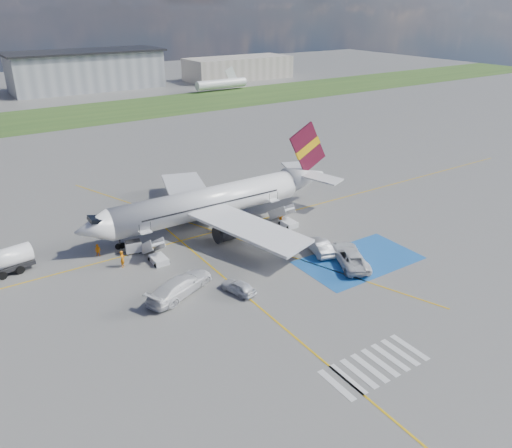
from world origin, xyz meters
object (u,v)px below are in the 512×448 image
object	(u,v)px
belt_loader	(296,184)
car_silver_a	(238,287)
van_white_b	(180,283)
airliner	(217,200)
van_white_a	(350,254)
car_silver_b	(319,246)
gpu_cart	(133,247)

from	to	relation	value
belt_loader	car_silver_a	world-z (taller)	belt_loader
car_silver_a	van_white_b	xyz separation A→B (m)	(-5.05, 3.09, 0.55)
airliner	van_white_a	distance (m)	19.34
airliner	car_silver_b	size ratio (longest dim) A/B	7.18
belt_loader	van_white_a	size ratio (longest dim) A/B	0.81
gpu_cart	belt_loader	size ratio (longest dim) A/B	0.42
car_silver_a	van_white_a	world-z (taller)	van_white_a
belt_loader	van_white_b	size ratio (longest dim) A/B	0.77
airliner	van_white_a	size ratio (longest dim) A/B	6.08
van_white_a	van_white_b	distance (m)	19.54
car_silver_a	van_white_b	bearing A→B (deg)	-45.93
belt_loader	van_white_a	distance (m)	26.39
airliner	gpu_cart	size ratio (longest dim) A/B	18.09
airliner	van_white_a	bearing A→B (deg)	-68.13
car_silver_b	gpu_cart	bearing A→B (deg)	-17.30
belt_loader	car_silver_a	xyz separation A→B (m)	(-24.77, -22.48, 0.33)
airliner	car_silver_b	world-z (taller)	airliner
belt_loader	car_silver_b	distance (m)	23.56
gpu_cart	van_white_a	world-z (taller)	van_white_a
airliner	car_silver_a	world-z (taller)	airliner
car_silver_a	belt_loader	bearing A→B (deg)	-152.22
gpu_cart	belt_loader	distance (m)	31.54
belt_loader	car_silver_b	bearing A→B (deg)	-132.95
car_silver_b	van_white_a	xyz separation A→B (m)	(1.27, -3.84, 0.29)
car_silver_a	car_silver_b	bearing A→B (deg)	175.75
car_silver_b	van_white_a	distance (m)	4.06
gpu_cart	car_silver_b	bearing A→B (deg)	-21.19
gpu_cart	van_white_a	size ratio (longest dim) A/B	0.34
airliner	car_silver_a	bearing A→B (deg)	-112.63
belt_loader	van_white_b	xyz separation A→B (m)	(-29.82, -19.39, 0.89)
car_silver_b	van_white_a	bearing A→B (deg)	124.47
car_silver_b	van_white_b	size ratio (longest dim) A/B	0.81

